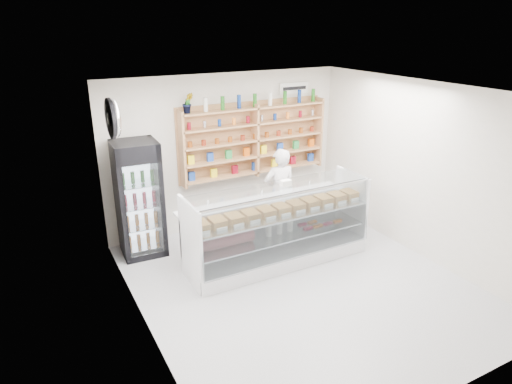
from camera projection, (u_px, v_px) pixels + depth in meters
room at (303, 195)px, 6.22m from camera, size 5.00×5.00×5.00m
display_counter at (277, 241)px, 7.25m from camera, size 2.94×0.88×1.28m
shop_worker at (280, 192)px, 8.04m from camera, size 0.62×0.45×1.59m
drinks_cooler at (139, 199)px, 7.30m from camera, size 0.72×0.70×1.90m
wall_shelving at (255, 140)px, 8.30m from camera, size 2.84×0.28×1.33m
potted_plant at (188, 103)px, 7.48m from camera, size 0.20×0.17×0.34m
security_mirror at (114, 118)px, 5.88m from camera, size 0.15×0.50×0.50m
wall_sign at (294, 88)px, 8.51m from camera, size 0.62×0.03×0.20m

